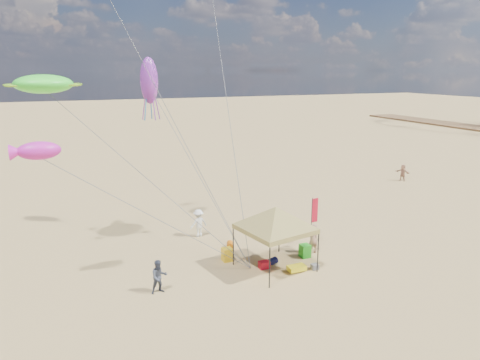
{
  "coord_description": "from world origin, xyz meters",
  "views": [
    {
      "loc": [
        -8.99,
        -18.16,
        9.71
      ],
      "look_at": [
        0.0,
        3.0,
        4.0
      ],
      "focal_mm": 33.04,
      "sensor_mm": 36.0,
      "label": 1
    }
  ],
  "objects": [
    {
      "name": "ground",
      "position": [
        0.0,
        0.0,
        0.0
      ],
      "size": [
        280.0,
        280.0,
        0.0
      ],
      "primitive_type": "plane",
      "color": "tan",
      "rests_on": "ground"
    },
    {
      "name": "canopy_tent",
      "position": [
        0.67,
        0.1,
        3.12
      ],
      "size": [
        5.97,
        5.97,
        3.75
      ],
      "color": "black",
      "rests_on": "ground"
    },
    {
      "name": "feather_flag",
      "position": [
        4.15,
        2.06,
        1.88
      ],
      "size": [
        0.43,
        0.06,
        2.8
      ],
      "color": "black",
      "rests_on": "ground"
    },
    {
      "name": "cooler_red",
      "position": [
        0.18,
        0.29,
        0.19
      ],
      "size": [
        0.54,
        0.38,
        0.38
      ],
      "primitive_type": "cube",
      "color": "red",
      "rests_on": "ground"
    },
    {
      "name": "cooler_blue",
      "position": [
        3.58,
        3.63,
        0.19
      ],
      "size": [
        0.54,
        0.38,
        0.38
      ],
      "primitive_type": "cube",
      "color": "#1520AC",
      "rests_on": "ground"
    },
    {
      "name": "bag_navy",
      "position": [
        0.72,
        0.51,
        0.18
      ],
      "size": [
        0.69,
        0.54,
        0.36
      ],
      "primitive_type": "cylinder",
      "rotation": [
        0.0,
        1.57,
        0.35
      ],
      "color": "black",
      "rests_on": "ground"
    },
    {
      "name": "bag_orange",
      "position": [
        -0.44,
        3.41,
        0.18
      ],
      "size": [
        0.54,
        0.69,
        0.36
      ],
      "primitive_type": "cylinder",
      "rotation": [
        0.0,
        1.57,
        1.22
      ],
      "color": "#CA620B",
      "rests_on": "ground"
    },
    {
      "name": "chair_green",
      "position": [
        2.8,
        0.7,
        0.35
      ],
      "size": [
        0.5,
        0.5,
        0.7
      ],
      "primitive_type": "cube",
      "color": "#219B1C",
      "rests_on": "ground"
    },
    {
      "name": "chair_yellow",
      "position": [
        -1.22,
        1.88,
        0.35
      ],
      "size": [
        0.5,
        0.5,
        0.7
      ],
      "primitive_type": "cube",
      "color": "yellow",
      "rests_on": "ground"
    },
    {
      "name": "crate_grey",
      "position": [
        2.46,
        -0.82,
        0.14
      ],
      "size": [
        0.34,
        0.3,
        0.28
      ],
      "primitive_type": "cube",
      "color": "slate",
      "rests_on": "ground"
    },
    {
      "name": "beach_cart",
      "position": [
        1.48,
        -0.69,
        0.2
      ],
      "size": [
        0.9,
        0.5,
        0.24
      ],
      "primitive_type": "cube",
      "color": "yellow",
      "rests_on": "ground"
    },
    {
      "name": "person_near_a",
      "position": [
        3.46,
        0.97,
        0.84
      ],
      "size": [
        0.67,
        0.49,
        1.68
      ],
      "primitive_type": "imported",
      "rotation": [
        0.0,
        0.0,
        3.3
      ],
      "color": "#A97960",
      "rests_on": "ground"
    },
    {
      "name": "person_near_b",
      "position": [
        -5.26,
        -0.15,
        0.78
      ],
      "size": [
        0.81,
        0.66,
        1.56
      ],
      "primitive_type": "imported",
      "rotation": [
        0.0,
        0.0,
        0.09
      ],
      "color": "#3A4150",
      "rests_on": "ground"
    },
    {
      "name": "person_near_c",
      "position": [
        -1.5,
        5.83,
        0.84
      ],
      "size": [
        1.18,
        0.82,
        1.68
      ],
      "primitive_type": "imported",
      "rotation": [
        0.0,
        0.0,
        3.33
      ],
      "color": "white",
      "rests_on": "ground"
    },
    {
      "name": "person_far_c",
      "position": [
        19.78,
        11.87,
        0.75
      ],
      "size": [
        0.95,
        1.45,
        1.5
      ],
      "primitive_type": "imported",
      "rotation": [
        0.0,
        0.0,
        5.11
      ],
      "color": "tan",
      "rests_on": "ground"
    },
    {
      "name": "turtle_kite",
      "position": [
        -9.22,
        6.48,
        9.06
      ],
      "size": [
        3.14,
        2.66,
        0.95
      ],
      "primitive_type": "ellipsoid",
      "rotation": [
        0.0,
        0.0,
        -0.14
      ],
      "color": "#3EFF36",
      "rests_on": "ground"
    },
    {
      "name": "fish_kite",
      "position": [
        -9.63,
        2.21,
        6.4
      ],
      "size": [
        1.92,
        1.2,
        0.79
      ],
      "primitive_type": "ellipsoid",
      "rotation": [
        0.0,
        0.0,
        0.18
      ],
      "color": "#D321AF",
      "rests_on": "ground"
    },
    {
      "name": "squid_kite",
      "position": [
        -3.51,
        8.48,
        9.14
      ],
      "size": [
        1.21,
        1.21,
        2.72
      ],
      "primitive_type": "ellipsoid",
      "rotation": [
        0.0,
        0.0,
        -0.17
      ],
      "color": "purple",
      "rests_on": "ground"
    }
  ]
}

